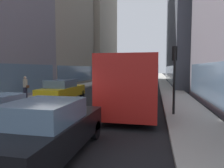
{
  "coord_description": "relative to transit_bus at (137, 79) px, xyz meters",
  "views": [
    {
      "loc": [
        3.98,
        -7.23,
        2.46
      ],
      "look_at": [
        1.12,
        6.01,
        1.4
      ],
      "focal_mm": 32.33,
      "sensor_mm": 36.0,
      "label": 1
    }
  ],
  "objects": [
    {
      "name": "traffic_light_near",
      "position": [
        2.1,
        -2.85,
        0.66
      ],
      "size": [
        0.24,
        0.41,
        3.4
      ],
      "color": "black",
      "rests_on": "sidewalk_right"
    },
    {
      "name": "building_left_mid",
      "position": [
        -14.7,
        15.73,
        8.31
      ],
      "size": [
        8.79,
        15.44,
        20.19
      ],
      "color": "#A0937F",
      "rests_on": "ground"
    },
    {
      "name": "car_black_suv",
      "position": [
        -1.6,
        -8.61,
        -0.96
      ],
      "size": [
        1.73,
        4.35,
        1.62
      ],
      "color": "black",
      "rests_on": "ground"
    },
    {
      "name": "building_left_far",
      "position": [
        -14.7,
        33.15,
        13.92
      ],
      "size": [
        10.74,
        17.61,
        31.41
      ],
      "color": "#A0937F",
      "rests_on": "ground"
    },
    {
      "name": "car_blue_hatchback",
      "position": [
        -5.6,
        28.37,
        -0.96
      ],
      "size": [
        1.77,
        4.28,
        1.62
      ],
      "color": "#4C6BB7",
      "rests_on": "ground"
    },
    {
      "name": "ground_plane",
      "position": [
        -2.8,
        28.85,
        -1.78
      ],
      "size": [
        120.0,
        120.0,
        0.0
      ],
      "primitive_type": "plane",
      "color": "black"
    },
    {
      "name": "sidewalk_right",
      "position": [
        2.9,
        28.85,
        -1.7
      ],
      "size": [
        2.4,
        110.0,
        0.15
      ],
      "primitive_type": "cube",
      "color": "#ADA89E",
      "rests_on": "ground"
    },
    {
      "name": "sidewalk_left",
      "position": [
        -8.5,
        28.85,
        -1.7
      ],
      "size": [
        2.4,
        110.0,
        0.15
      ],
      "primitive_type": "cube",
      "color": "#9E9991",
      "rests_on": "ground"
    },
    {
      "name": "dalmatian_dog",
      "position": [
        -2.02,
        -4.98,
        -1.26
      ],
      "size": [
        0.22,
        0.96,
        0.72
      ],
      "color": "white",
      "rests_on": "ground"
    },
    {
      "name": "car_white_van",
      "position": [
        0.0,
        22.44,
        -0.95
      ],
      "size": [
        1.91,
        4.79,
        1.62
      ],
      "color": "silver",
      "rests_on": "ground"
    },
    {
      "name": "box_truck",
      "position": [
        -1.6,
        29.12,
        -0.11
      ],
      "size": [
        2.3,
        7.5,
        3.05
      ],
      "color": "silver",
      "rests_on": "ground"
    },
    {
      "name": "transit_bus",
      "position": [
        0.0,
        0.0,
        0.0
      ],
      "size": [
        2.78,
        11.53,
        3.05
      ],
      "color": "red",
      "rests_on": "ground"
    },
    {
      "name": "car_yellow_taxi",
      "position": [
        -5.6,
        0.38,
        -0.95
      ],
      "size": [
        1.79,
        4.8,
        1.62
      ],
      "color": "yellow",
      "rests_on": "ground"
    },
    {
      "name": "pedestrian_with_handbag",
      "position": [
        -8.63,
        0.33,
        -0.76
      ],
      "size": [
        0.45,
        0.34,
        1.69
      ],
      "color": "#1E1E2D",
      "rests_on": "sidewalk_left"
    }
  ]
}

